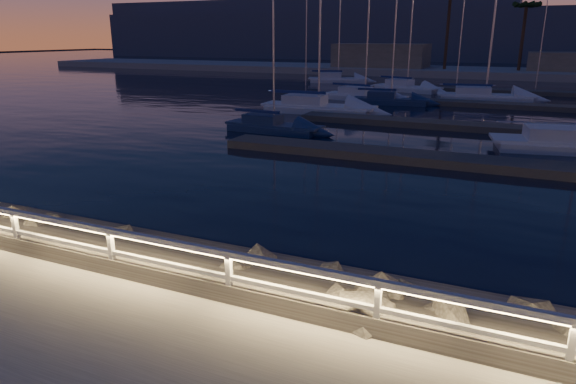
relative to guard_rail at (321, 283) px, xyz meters
name	(u,v)px	position (x,y,z in m)	size (l,w,h in m)	color
ground	(323,322)	(0.07, 0.00, -0.77)	(400.00, 400.00, 0.00)	#AFAA9E
harbor_water	(475,123)	(0.07, 31.22, -1.74)	(400.00, 440.00, 0.60)	black
guard_rail	(321,283)	(0.00, 0.00, 0.00)	(44.11, 0.12, 1.06)	silver
floating_docks	(477,113)	(0.07, 32.50, -1.17)	(22.00, 36.00, 0.40)	#5E564E
far_shore	(502,70)	(-0.06, 74.05, -0.48)	(160.00, 14.00, 5.20)	#AFAA9E
palm_center	(526,7)	(2.07, 73.00, 8.01)	(3.00, 3.00, 9.70)	#483321
distant_hills	(424,37)	(-22.06, 133.69, 3.96)	(230.00, 37.50, 18.00)	#3A455B
sailboat_a	(272,125)	(-10.88, 20.24, -0.97)	(6.29, 2.29, 10.57)	navy
sailboat_e	(389,99)	(-7.50, 36.40, -0.96)	(6.60, 2.77, 10.96)	navy
sailboat_f	(316,106)	(-11.43, 29.04, -0.90)	(8.83, 2.99, 14.86)	silver
sailboat_g	(575,143)	(5.71, 21.61, -0.93)	(8.85, 3.99, 14.51)	silver
sailboat_i	(406,87)	(-8.46, 47.76, -0.93)	(7.61, 4.31, 12.58)	silver
sailboat_j	(363,96)	(-10.33, 38.17, -0.94)	(7.96, 3.84, 13.09)	silver
sailboat_k	(483,96)	(-0.34, 42.61, -0.93)	(8.69, 3.63, 14.31)	silver
sailboat_m	(336,79)	(-18.70, 54.94, -0.92)	(7.69, 4.22, 12.71)	silver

